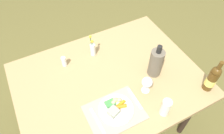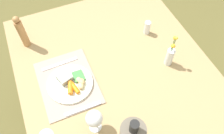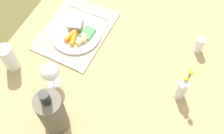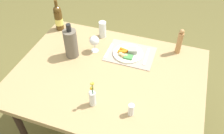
% 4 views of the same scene
% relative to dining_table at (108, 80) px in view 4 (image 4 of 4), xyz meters
% --- Properties ---
extents(ground_plane, '(8.00, 8.00, 0.00)m').
position_rel_dining_table_xyz_m(ground_plane, '(0.00, 0.00, -0.71)').
color(ground_plane, brown).
extents(dining_table, '(1.43, 1.08, 0.77)m').
position_rel_dining_table_xyz_m(dining_table, '(0.00, 0.00, 0.00)').
color(dining_table, tan).
rests_on(dining_table, ground_plane).
extents(placemat, '(0.39, 0.30, 0.01)m').
position_rel_dining_table_xyz_m(placemat, '(-0.10, -0.28, 0.07)').
color(placemat, '#A39183').
rests_on(placemat, dining_table).
extents(dinner_plate, '(0.25, 0.25, 0.05)m').
position_rel_dining_table_xyz_m(dinner_plate, '(-0.08, -0.26, 0.09)').
color(dinner_plate, white).
rests_on(dinner_plate, placemat).
extents(fork, '(0.02, 0.21, 0.00)m').
position_rel_dining_table_xyz_m(fork, '(-0.23, -0.28, 0.07)').
color(fork, silver).
rests_on(fork, placemat).
extents(knife, '(0.02, 0.19, 0.00)m').
position_rel_dining_table_xyz_m(knife, '(0.08, -0.25, 0.07)').
color(knife, silver).
rests_on(knife, placemat).
extents(water_tumbler, '(0.06, 0.06, 0.15)m').
position_rel_dining_table_xyz_m(water_tumbler, '(0.21, -0.44, 0.13)').
color(water_tumbler, silver).
rests_on(water_tumbler, dining_table).
extents(flower_vase, '(0.04, 0.04, 0.22)m').
position_rel_dining_table_xyz_m(flower_vase, '(-0.00, 0.30, 0.14)').
color(flower_vase, silver).
rests_on(flower_vase, dining_table).
extents(pepper_mill, '(0.04, 0.04, 0.23)m').
position_rel_dining_table_xyz_m(pepper_mill, '(-0.46, -0.43, 0.17)').
color(pepper_mill, '#B07D4B').
rests_on(pepper_mill, dining_table).
extents(wine_bottle, '(0.07, 0.07, 0.29)m').
position_rel_dining_table_xyz_m(wine_bottle, '(0.62, -0.42, 0.18)').
color(wine_bottle, '#503614').
rests_on(wine_bottle, dining_table).
extents(wine_glass, '(0.08, 0.08, 0.15)m').
position_rel_dining_table_xyz_m(wine_glass, '(0.20, -0.22, 0.17)').
color(wine_glass, white).
rests_on(wine_glass, dining_table).
extents(cooler_bottle, '(0.10, 0.10, 0.30)m').
position_rel_dining_table_xyz_m(cooler_bottle, '(0.35, -0.11, 0.19)').
color(cooler_bottle, '#645B4E').
rests_on(cooler_bottle, dining_table).
extents(salt_shaker, '(0.04, 0.04, 0.09)m').
position_rel_dining_table_xyz_m(salt_shaker, '(-0.26, 0.30, 0.11)').
color(salt_shaker, white).
rests_on(salt_shaker, dining_table).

